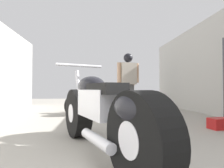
{
  "coord_description": "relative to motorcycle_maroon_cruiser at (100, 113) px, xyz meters",
  "views": [
    {
      "loc": [
        -0.24,
        -0.15,
        0.71
      ],
      "look_at": [
        0.17,
        3.72,
        0.82
      ],
      "focal_mm": 29.44,
      "sensor_mm": 36.0,
      "label": 1
    }
  ],
  "objects": [
    {
      "name": "ground_plane",
      "position": [
        0.16,
        2.09,
        -0.45
      ],
      "size": [
        18.97,
        18.97,
        0.0
      ],
      "primitive_type": "plane",
      "color": "#9E998E"
    },
    {
      "name": "motorcycle_maroon_cruiser",
      "position": [
        0.0,
        0.0,
        0.0
      ],
      "size": [
        1.09,
        2.22,
        1.07
      ],
      "color": "black",
      "rests_on": "ground_plane"
    },
    {
      "name": "motorcycle_black_naked",
      "position": [
        -0.24,
        3.45,
        -0.11
      ],
      "size": [
        1.21,
        1.46,
        0.81
      ],
      "color": "black",
      "rests_on": "ground_plane"
    },
    {
      "name": "mechanic_in_blue",
      "position": [
        1.28,
        5.04,
        0.55
      ],
      "size": [
        0.51,
        0.56,
        1.67
      ],
      "color": "#2D3851",
      "rests_on": "ground_plane"
    },
    {
      "name": "mechanic_with_helmet",
      "position": [
        0.99,
        3.48,
        0.62
      ],
      "size": [
        0.71,
        0.34,
        1.8
      ],
      "color": "#4C4C4C",
      "rests_on": "ground_plane"
    },
    {
      "name": "red_toolbox",
      "position": [
        2.19,
        1.05,
        -0.36
      ],
      "size": [
        0.44,
        0.28,
        0.19
      ],
      "primitive_type": "cube",
      "rotation": [
        0.0,
        0.0,
        0.13
      ],
      "color": "#B21919",
      "rests_on": "ground_plane"
    }
  ]
}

